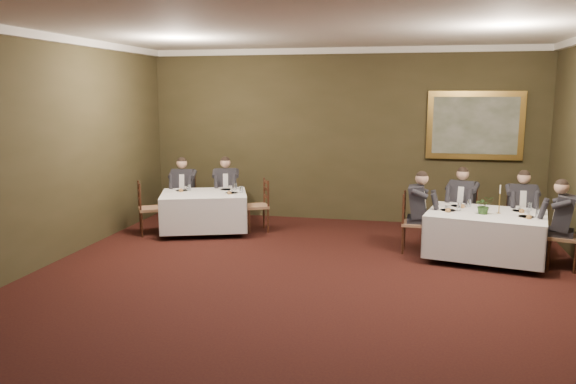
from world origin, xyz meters
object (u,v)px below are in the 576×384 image
at_px(chair_main_backright, 519,232).
at_px(table_main, 485,232).
at_px(chair_sec_endleft, 150,219).
at_px(centerpiece, 484,204).
at_px(diner_main_backleft, 462,215).
at_px(chair_sec_endright, 257,216).
at_px(chair_sec_backright, 226,209).
at_px(chair_sec_backleft, 184,210).
at_px(chair_main_endleft, 414,235).
at_px(diner_sec_backright, 226,198).
at_px(diner_main_endright, 563,235).
at_px(diner_main_endleft, 415,222).
at_px(diner_sec_backleft, 184,199).
at_px(table_second, 204,209).
at_px(chair_main_backleft, 461,227).
at_px(candlestick, 499,203).
at_px(chair_main_endright, 563,250).
at_px(painting, 475,125).
at_px(diner_main_backright, 520,219).

bearing_deg(chair_main_backright, table_main, 51.84).
bearing_deg(chair_sec_endleft, centerpiece, 54.47).
relative_size(diner_main_backleft, chair_sec_endright, 1.35).
distance_m(diner_main_backleft, chair_sec_backright, 4.60).
distance_m(chair_sec_backleft, centerpiece, 5.80).
bearing_deg(chair_sec_backleft, diner_main_backleft, 165.94).
distance_m(chair_main_endleft, diner_sec_backright, 3.99).
bearing_deg(chair_sec_backleft, chair_sec_endright, 159.46).
bearing_deg(chair_sec_backright, table_main, 145.57).
bearing_deg(diner_main_endright, diner_main_endleft, 92.83).
distance_m(chair_main_backright, chair_sec_backright, 5.54).
xyz_separation_m(chair_sec_backleft, diner_sec_backleft, (0.00, -0.01, 0.23)).
height_order(table_second, diner_sec_backleft, diner_sec_backleft).
bearing_deg(diner_sec_backleft, chair_main_backleft, 166.18).
distance_m(chair_sec_endleft, candlestick, 6.14).
xyz_separation_m(chair_sec_endright, centerpiece, (3.96, -1.16, 0.63)).
distance_m(chair_sec_backright, diner_sec_backright, 0.23).
relative_size(chair_main_endright, painting, 0.56).
bearing_deg(chair_main_backleft, chair_sec_endleft, 25.86).
distance_m(diner_main_backright, centerpiece, 1.20).
bearing_deg(chair_main_endright, chair_main_endleft, 92.86).
height_order(diner_main_backright, diner_sec_backright, same).
distance_m(chair_sec_backright, centerpiece, 5.12).
bearing_deg(chair_sec_backleft, diner_sec_backright, -171.64).
bearing_deg(chair_main_backright, chair_sec_endright, -2.06).
bearing_deg(diner_main_endright, diner_sec_backright, 87.30).
bearing_deg(diner_main_endright, candlestick, 90.82).
bearing_deg(chair_sec_backleft, diner_main_endright, 156.76).
relative_size(diner_main_backright, chair_sec_endright, 1.35).
bearing_deg(chair_sec_backright, diner_main_endright, 146.78).
bearing_deg(chair_main_endright, chair_main_backright, 38.27).
xyz_separation_m(chair_sec_endleft, centerpiece, (5.85, -0.50, 0.63)).
height_order(table_main, chair_main_backleft, chair_main_backleft).
bearing_deg(chair_main_backleft, chair_sec_endright, 18.81).
xyz_separation_m(table_second, diner_main_backleft, (4.69, 0.25, 0.06)).
bearing_deg(diner_sec_backright, chair_sec_endleft, 32.78).
relative_size(chair_sec_backright, diner_sec_backright, 0.74).
bearing_deg(chair_main_backleft, candlestick, 134.65).
relative_size(chair_main_backright, chair_sec_endright, 1.00).
bearing_deg(table_second, chair_sec_endleft, -160.74).
bearing_deg(painting, diner_main_endright, -67.04).
bearing_deg(chair_main_backright, diner_main_backleft, -9.98).
bearing_deg(diner_main_backright, diner_main_endright, 114.55).
xyz_separation_m(chair_main_backleft, candlestick, (0.46, -0.99, 0.65)).
bearing_deg(chair_main_endright, painting, 37.81).
xyz_separation_m(chair_main_backleft, diner_main_backright, (0.92, -0.21, 0.23)).
bearing_deg(painting, diner_main_endleft, -117.25).
xyz_separation_m(chair_main_endright, painting, (-1.09, 2.56, 1.71)).
bearing_deg(chair_main_endright, diner_main_backright, 38.52).
bearing_deg(diner_main_endleft, painting, 155.20).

